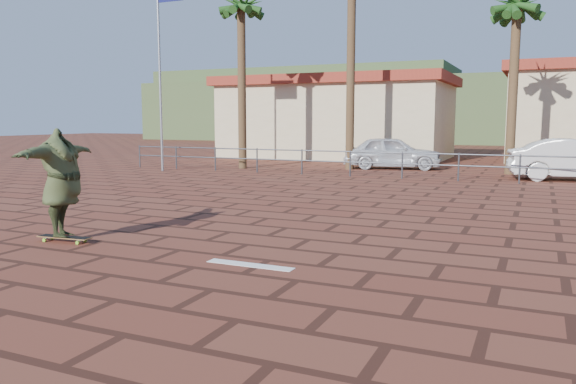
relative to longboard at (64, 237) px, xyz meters
The scene contains 13 objects.
ground 3.28m from the longboard, 20.45° to the left, with size 120.00×120.00×0.00m, color brown.
paint_stripe 3.78m from the longboard, ahead, with size 1.40×0.22×0.01m, color white.
guardrail 13.52m from the longboard, 76.83° to the left, with size 24.06×0.06×1.00m.
flagpole 14.65m from the longboard, 119.23° to the left, with size 1.30×0.10×8.00m.
palm_far_left 16.72m from the longboard, 106.80° to the left, with size 2.40×2.40×8.25m.
palm_center 18.97m from the longboard, 68.44° to the left, with size 2.40×2.40×7.75m.
building_west 23.43m from the longboard, 97.20° to the left, with size 12.60×7.60×4.50m.
hill_front 51.32m from the longboard, 86.56° to the left, with size 70.00×18.00×6.00m, color #384C28.
hill_back 60.33m from the longboard, 108.32° to the left, with size 35.00×14.00×8.00m, color #384C28.
longboard is the anchor object (origin of this frame).
skateboarder 0.98m from the longboard, behind, with size 2.37×0.64×1.93m, color #394324.
car_silver 17.24m from the longboard, 84.23° to the left, with size 1.70×4.23×1.44m, color silver.
car_white 17.48m from the longboard, 59.57° to the left, with size 1.57×4.50×1.48m, color silver.
Camera 1 is at (4.59, -8.47, 2.18)m, focal length 35.00 mm.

